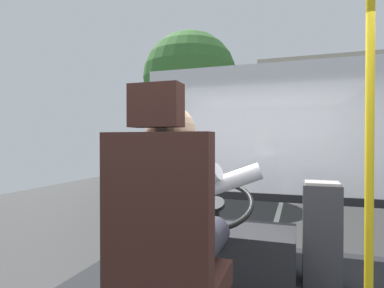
{
  "coord_description": "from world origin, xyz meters",
  "views": [
    {
      "loc": [
        0.45,
        -1.84,
        1.83
      ],
      "look_at": [
        -0.4,
        0.7,
        1.8
      ],
      "focal_mm": 29.47,
      "sensor_mm": 36.0,
      "label": 1
    }
  ],
  "objects_px": {
    "driver_seat": "(166,259)",
    "bus_driver": "(177,212)",
    "handrail_pole": "(369,166)",
    "fare_box": "(322,233)",
    "steering_console": "(226,248)"
  },
  "relations": [
    {
      "from": "handrail_pole",
      "to": "fare_box",
      "type": "xyz_separation_m",
      "value": [
        -0.18,
        0.77,
        -0.59
      ]
    },
    {
      "from": "handrail_pole",
      "to": "fare_box",
      "type": "height_order",
      "value": "handrail_pole"
    },
    {
      "from": "driver_seat",
      "to": "handrail_pole",
      "type": "height_order",
      "value": "handrail_pole"
    },
    {
      "from": "bus_driver",
      "to": "fare_box",
      "type": "distance_m",
      "value": 1.46
    },
    {
      "from": "handrail_pole",
      "to": "steering_console",
      "type": "bearing_deg",
      "value": 143.07
    },
    {
      "from": "driver_seat",
      "to": "steering_console",
      "type": "bearing_deg",
      "value": 90.0
    },
    {
      "from": "steering_console",
      "to": "handrail_pole",
      "type": "relative_size",
      "value": 0.56
    },
    {
      "from": "driver_seat",
      "to": "steering_console",
      "type": "xyz_separation_m",
      "value": [
        -0.0,
        1.26,
        -0.36
      ]
    },
    {
      "from": "handrail_pole",
      "to": "driver_seat",
      "type": "bearing_deg",
      "value": -148.29
    },
    {
      "from": "driver_seat",
      "to": "handrail_pole",
      "type": "xyz_separation_m",
      "value": [
        0.92,
        0.57,
        0.4
      ]
    },
    {
      "from": "driver_seat",
      "to": "steering_console",
      "type": "height_order",
      "value": "driver_seat"
    },
    {
      "from": "driver_seat",
      "to": "bus_driver",
      "type": "xyz_separation_m",
      "value": [
        0.0,
        0.13,
        0.18
      ]
    },
    {
      "from": "fare_box",
      "to": "driver_seat",
      "type": "bearing_deg",
      "value": -118.88
    },
    {
      "from": "driver_seat",
      "to": "bus_driver",
      "type": "relative_size",
      "value": 1.71
    },
    {
      "from": "driver_seat",
      "to": "handrail_pole",
      "type": "relative_size",
      "value": 0.69
    }
  ]
}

